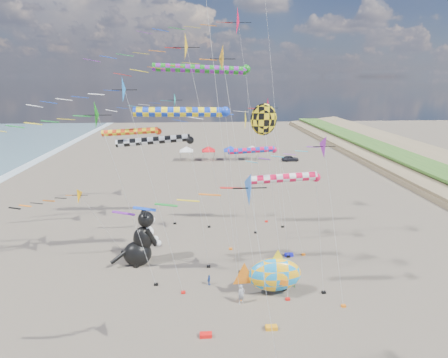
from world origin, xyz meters
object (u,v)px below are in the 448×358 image
child_green (294,282)px  child_blue (209,280)px  cat_inflatable (140,237)px  person_adult (241,294)px  fish_inflatable (274,274)px  parked_car (290,158)px

child_green → child_blue: child_green is taller
cat_inflatable → person_adult: bearing=-59.2°
child_blue → fish_inflatable: bearing=-77.2°
fish_inflatable → child_green: size_ratio=5.89×
person_adult → child_green: (5.03, 2.03, -0.34)m
parked_car → fish_inflatable: bearing=162.7°
person_adult → parked_car: 53.40m
fish_inflatable → child_green: fish_inflatable is taller
parked_car → cat_inflatable: bearing=147.1°
fish_inflatable → parked_car: size_ratio=1.62×
child_green → parked_car: 50.05m
cat_inflatable → child_green: (14.50, -5.28, -2.40)m
cat_inflatable → fish_inflatable: size_ratio=0.94×
fish_inflatable → child_blue: 6.03m
child_blue → parked_car: bearing=7.9°
cat_inflatable → fish_inflatable: bearing=-47.8°
cat_inflatable → parked_car: bearing=37.1°
fish_inflatable → person_adult: 3.36m
person_adult → child_blue: size_ratio=1.74×
fish_inflatable → parked_car: bearing=74.3°
person_adult → child_green: 5.43m
fish_inflatable → person_adult: (-2.97, -1.17, -1.04)m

